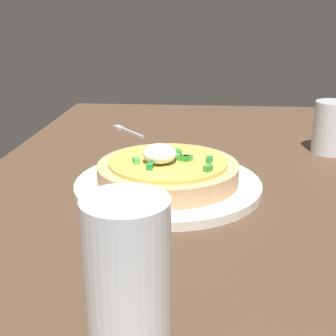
{
  "coord_description": "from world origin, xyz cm",
  "views": [
    {
      "loc": [
        66.96,
        2.15,
        27.74
      ],
      "look_at": [
        6.21,
        -2.85,
        6.06
      ],
      "focal_mm": 47.92,
      "sensor_mm": 36.0,
      "label": 1
    }
  ],
  "objects_px": {
    "plate": "(168,185)",
    "cup_far": "(332,130)",
    "fork": "(126,130)",
    "cup_near": "(128,280)",
    "pizza": "(168,170)"
  },
  "relations": [
    {
      "from": "plate",
      "to": "fork",
      "type": "height_order",
      "value": "plate"
    },
    {
      "from": "plate",
      "to": "fork",
      "type": "relative_size",
      "value": 2.94
    },
    {
      "from": "plate",
      "to": "cup_far",
      "type": "distance_m",
      "value": 0.35
    },
    {
      "from": "fork",
      "to": "plate",
      "type": "bearing_deg",
      "value": 159.99
    },
    {
      "from": "plate",
      "to": "fork",
      "type": "distance_m",
      "value": 0.34
    },
    {
      "from": "fork",
      "to": "cup_far",
      "type": "bearing_deg",
      "value": -146.5
    },
    {
      "from": "plate",
      "to": "cup_near",
      "type": "bearing_deg",
      "value": -0.87
    },
    {
      "from": "cup_near",
      "to": "plate",
      "type": "bearing_deg",
      "value": 179.13
    },
    {
      "from": "cup_far",
      "to": "plate",
      "type": "bearing_deg",
      "value": -54.34
    },
    {
      "from": "cup_near",
      "to": "fork",
      "type": "relative_size",
      "value": 1.31
    },
    {
      "from": "pizza",
      "to": "cup_far",
      "type": "xyz_separation_m",
      "value": [
        -0.2,
        0.28,
        0.01
      ]
    },
    {
      "from": "pizza",
      "to": "cup_far",
      "type": "bearing_deg",
      "value": 125.7
    },
    {
      "from": "cup_near",
      "to": "cup_far",
      "type": "xyz_separation_m",
      "value": [
        -0.52,
        0.29,
        -0.01
      ]
    },
    {
      "from": "cup_near",
      "to": "cup_far",
      "type": "distance_m",
      "value": 0.59
    },
    {
      "from": "plate",
      "to": "pizza",
      "type": "bearing_deg",
      "value": -35.52
    }
  ]
}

